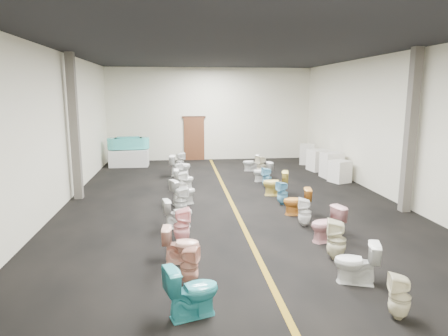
{
  "coord_description": "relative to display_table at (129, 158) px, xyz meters",
  "views": [
    {
      "loc": [
        -1.56,
        -11.74,
        3.31
      ],
      "look_at": [
        -0.11,
        1.0,
        0.88
      ],
      "focal_mm": 32.0,
      "sensor_mm": 36.0,
      "label": 1
    }
  ],
  "objects": [
    {
      "name": "toilet_left_8",
      "position": [
        2.41,
        -4.59,
        -0.04
      ],
      "size": [
        0.7,
        0.42,
        0.69
      ],
      "primitive_type": "imported",
      "rotation": [
        0.0,
        0.0,
        1.52
      ],
      "color": "white",
      "rests_on": "floor"
    },
    {
      "name": "ceiling",
      "position": [
        3.82,
        -6.53,
        4.12
      ],
      "size": [
        16.0,
        16.0,
        0.0
      ],
      "primitive_type": "plane",
      "rotation": [
        3.14,
        0.0,
        0.0
      ],
      "color": "black",
      "rests_on": "ground"
    },
    {
      "name": "toilet_left_6",
      "position": [
        2.36,
        -6.63,
        0.01
      ],
      "size": [
        0.87,
        0.71,
        0.77
      ],
      "primitive_type": "imported",
      "rotation": [
        0.0,
        0.0,
        2.0
      ],
      "color": "silver",
      "rests_on": "floor"
    },
    {
      "name": "appliance_crate_a",
      "position": [
        8.22,
        -4.24,
        0.03
      ],
      "size": [
        0.82,
        0.82,
        0.82
      ],
      "primitive_type": "cube",
      "rotation": [
        0.0,
        0.0,
        0.38
      ],
      "color": "silver",
      "rests_on": "floor"
    },
    {
      "name": "toilet_right_3",
      "position": [
        5.53,
        -10.03,
        0.02
      ],
      "size": [
        0.87,
        0.64,
        0.8
      ],
      "primitive_type": "imported",
      "rotation": [
        0.0,
        0.0,
        -1.29
      ],
      "color": "#D59498",
      "rests_on": "floor"
    },
    {
      "name": "toilet_right_6",
      "position": [
        5.31,
        -6.99,
        -0.03
      ],
      "size": [
        0.41,
        0.4,
        0.71
      ],
      "primitive_type": "imported",
      "rotation": [
        0.0,
        0.0,
        -1.26
      ],
      "color": "#6AB6D8",
      "rests_on": "floor"
    },
    {
      "name": "column_left",
      "position": [
        -0.93,
        -5.53,
        1.87
      ],
      "size": [
        0.25,
        0.25,
        4.5
      ],
      "primitive_type": "cube",
      "color": "#59544C",
      "rests_on": "floor"
    },
    {
      "name": "toilet_left_7",
      "position": [
        2.34,
        -5.56,
        0.02
      ],
      "size": [
        0.4,
        0.39,
        0.8
      ],
      "primitive_type": "imported",
      "rotation": [
        0.0,
        0.0,
        1.47
      ],
      "color": "white",
      "rests_on": "floor"
    },
    {
      "name": "wall_left",
      "position": [
        -1.18,
        -6.53,
        1.87
      ],
      "size": [
        0.0,
        16.0,
        16.0
      ],
      "primitive_type": "plane",
      "rotation": [
        1.57,
        0.0,
        1.57
      ],
      "color": "beige",
      "rests_on": "ground"
    },
    {
      "name": "bathtub",
      "position": [
        0.0,
        0.0,
        0.69
      ],
      "size": [
        1.85,
        0.81,
        0.55
      ],
      "rotation": [
        0.0,
        0.0,
        0.13
      ],
      "color": "#41BCB6",
      "rests_on": "display_table"
    },
    {
      "name": "toilet_right_0",
      "position": [
        5.45,
        -13.18,
        -0.03
      ],
      "size": [
        0.4,
        0.39,
        0.7
      ],
      "primitive_type": "imported",
      "rotation": [
        0.0,
        0.0,
        -1.86
      ],
      "color": "beige",
      "rests_on": "floor"
    },
    {
      "name": "wall_front",
      "position": [
        3.82,
        -14.53,
        1.87
      ],
      "size": [
        10.0,
        0.0,
        10.0
      ],
      "primitive_type": "plane",
      "rotation": [
        -1.57,
        0.0,
        0.0
      ],
      "color": "beige",
      "rests_on": "ground"
    },
    {
      "name": "toilet_left_2",
      "position": [
        2.26,
        -10.81,
        -0.01
      ],
      "size": [
        0.75,
        0.47,
        0.74
      ],
      "primitive_type": "imported",
      "rotation": [
        0.0,
        0.0,
        1.49
      ],
      "color": "#EEAD97",
      "rests_on": "floor"
    },
    {
      "name": "toilet_left_10",
      "position": [
        2.3,
        -2.45,
        0.04
      ],
      "size": [
        0.89,
        0.61,
        0.84
      ],
      "primitive_type": "imported",
      "rotation": [
        0.0,
        0.0,
        1.39
      ],
      "color": "white",
      "rests_on": "floor"
    },
    {
      "name": "appliance_crate_c",
      "position": [
        8.22,
        -1.96,
        0.07
      ],
      "size": [
        0.92,
        0.92,
        0.9
      ],
      "primitive_type": "cube",
      "rotation": [
        0.0,
        0.0,
        0.19
      ],
      "color": "silver",
      "rests_on": "floor"
    },
    {
      "name": "wall_right",
      "position": [
        8.82,
        -6.53,
        1.87
      ],
      "size": [
        0.0,
        16.0,
        16.0
      ],
      "primitive_type": "plane",
      "rotation": [
        1.57,
        0.0,
        -1.57
      ],
      "color": "beige",
      "rests_on": "ground"
    },
    {
      "name": "floor",
      "position": [
        3.82,
        -6.53,
        -0.38
      ],
      "size": [
        16.0,
        16.0,
        0.0
      ],
      "primitive_type": "plane",
      "color": "black",
      "rests_on": "ground"
    },
    {
      "name": "toilet_left_3",
      "position": [
        2.28,
        -9.77,
        0.02
      ],
      "size": [
        0.41,
        0.4,
        0.8
      ],
      "primitive_type": "imported",
      "rotation": [
        0.0,
        0.0,
        1.69
      ],
      "color": "#FBABAC",
      "rests_on": "floor"
    },
    {
      "name": "display_table",
      "position": [
        0.0,
        0.0,
        0.0
      ],
      "size": [
        1.72,
        0.87,
        0.76
      ],
      "primitive_type": "cube",
      "rotation": [
        0.0,
        0.0,
        -0.01
      ],
      "color": "silver",
      "rests_on": "floor"
    },
    {
      "name": "wall_back",
      "position": [
        3.82,
        1.47,
        1.87
      ],
      "size": [
        10.0,
        0.0,
        10.0
      ],
      "primitive_type": "plane",
      "rotation": [
        1.57,
        0.0,
        0.0
      ],
      "color": "beige",
      "rests_on": "ground"
    },
    {
      "name": "aisle_stripe",
      "position": [
        3.82,
        -6.53,
        -0.38
      ],
      "size": [
        0.12,
        15.6,
        0.01
      ],
      "primitive_type": "cube",
      "color": "#816012",
      "rests_on": "floor"
    },
    {
      "name": "toilet_right_9",
      "position": [
        5.38,
        -3.77,
        -0.01
      ],
      "size": [
        0.77,
        0.51,
        0.73
      ],
      "primitive_type": "imported",
      "rotation": [
        0.0,
        0.0,
        -1.43
      ],
      "color": "silver",
      "rests_on": "floor"
    },
    {
      "name": "toilet_left_11",
      "position": [
        2.3,
        -1.45,
        0.02
      ],
      "size": [
        0.46,
        0.46,
        0.8
      ],
      "primitive_type": "imported",
      "rotation": [
        0.0,
        0.0,
        1.88
      ],
      "color": "silver",
      "rests_on": "floor"
    },
    {
      "name": "toilet_right_5",
      "position": [
        5.44,
        -8.03,
        -0.0
      ],
      "size": [
        0.8,
        0.54,
        0.76
      ],
      "primitive_type": "imported",
      "rotation": [
        0.0,
        0.0,
        -1.74
      ],
      "color": "orange",
      "rests_on": "floor"
    },
    {
      "name": "back_door",
      "position": [
        3.02,
        1.41,
        0.67
      ],
      "size": [
        1.0,
        0.1,
        2.1
      ],
      "primitive_type": "cube",
      "color": "#562D19",
      "rests_on": "floor"
    },
    {
      "name": "toilet_left_4",
      "position": [
        2.2,
        -8.69,
        -0.02
      ],
      "size": [
        0.78,
        0.55,
        0.73
      ],
      "primitive_type": "imported",
      "rotation": [
        0.0,
        0.0,
        1.78
      ],
      "color": "white",
      "rests_on": "floor"
    },
    {
      "name": "toilet_left_0",
      "position": [
        2.41,
        -12.77,
        0.03
      ],
      "size": [
        0.91,
        0.68,
        0.82
      ],
      "primitive_type": "imported",
      "rotation": [
        0.0,
        0.0,
        1.88
      ],
      "color": "teal",
      "rests_on": "floor"
    },
    {
      "name": "toilet_right_2",
      "position": [
        5.35,
        -11.03,
        0.04
      ],
      "size": [
        0.49,
        0.48,
        0.84
      ],
      "primitive_type": "imported",
      "rotation": [
        0.0,
        0.0,
        -1.91
      ],
      "color": "beige",
      "rests_on": "floor"
    },
    {
      "name": "toilet_left_9",
      "position": [
        2.21,
        -3.51,
        -0.02
      ],
      "size": [
        0.41,
        0.4,
        0.72
      ],
      "primitive_type": "imported",
      "rotation": [
        0.0,
        0.0,
        1.86
      ],
      "color": "white",
      "rests_on": "floor"
    },
    {
      "name": "toilet_right_11",
      "position": [
        5.32,
        -1.75,
        -0.02
      ],
      "size": [
        0.78,
        0.57,
        0.72
      ],
      "primitive_type": "imported",
      "rotation": [
        0.0,
        0.0,
        -1.84
      ],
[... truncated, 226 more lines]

